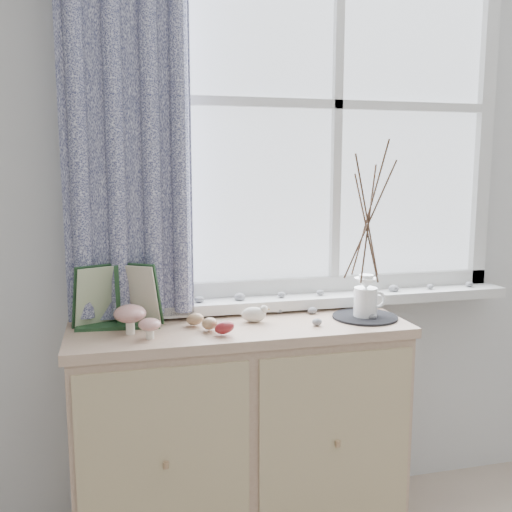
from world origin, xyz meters
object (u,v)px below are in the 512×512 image
(botanical_book, at_px, (118,296))
(toadstool_cluster, at_px, (135,317))
(sideboard, at_px, (240,435))
(twig_pitcher, at_px, (368,216))

(botanical_book, relative_size, toadstool_cluster, 2.07)
(sideboard, distance_m, toadstool_cluster, 0.61)
(sideboard, bearing_deg, twig_pitcher, -4.79)
(toadstool_cluster, height_order, twig_pitcher, twig_pitcher)
(twig_pitcher, bearing_deg, botanical_book, 175.54)
(sideboard, relative_size, toadstool_cluster, 7.46)
(botanical_book, height_order, toadstool_cluster, botanical_book)
(sideboard, height_order, toadstool_cluster, toadstool_cluster)
(botanical_book, height_order, twig_pitcher, twig_pitcher)
(toadstool_cluster, xyz_separation_m, twig_pitcher, (0.84, 0.02, 0.32))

